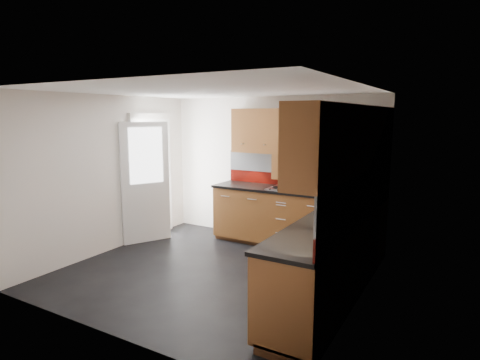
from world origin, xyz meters
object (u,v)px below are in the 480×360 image
Objects in this scene: utensil_pot at (292,181)px; toaster at (317,185)px; gas_hob at (288,188)px; food_processor at (350,195)px.

utensil_pot reaches higher than toaster.
utensil_pot is at bearing 99.68° from gas_hob.
gas_hob is at bearing -80.32° from utensil_pot.
utensil_pot is 1.72× the size of food_processor.
gas_hob is at bearing -168.86° from toaster.
toaster is at bearing -16.07° from utensil_pot.
utensil_pot is at bearing 145.29° from food_processor.
utensil_pot is 0.49m from toaster.
food_processor is at bearing -44.25° from toaster.
toaster is 1.18× the size of food_processor.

